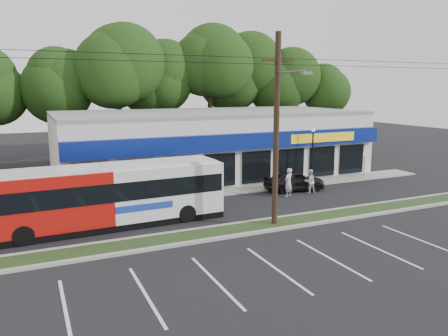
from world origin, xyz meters
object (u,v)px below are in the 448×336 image
lamp_post (313,149)px  sign_post (365,159)px  pedestrian_b (310,181)px  car_dark (294,180)px  pedestrian_a (288,182)px  metrobus (109,194)px  utility_pole (274,124)px

lamp_post → sign_post: 5.13m
lamp_post → pedestrian_b: size_ratio=2.53×
car_dark → pedestrian_b: bearing=-144.2°
sign_post → car_dark: sign_post is taller
car_dark → pedestrian_a: 1.90m
pedestrian_a → car_dark: bearing=-160.3°
lamp_post → metrobus: (-15.98, -4.30, -0.93)m
sign_post → pedestrian_a: (-8.91, -2.57, -0.58)m
utility_pole → car_dark: bearing=48.7°
lamp_post → sign_post: lamp_post is taller
metrobus → pedestrian_a: bearing=5.0°
utility_pole → metrobus: utility_pole is taller
utility_pole → lamp_post: bearing=43.9°
utility_pole → car_dark: size_ratio=11.59×
metrobus → car_dark: bearing=9.8°
sign_post → lamp_post: bearing=177.4°
metrobus → car_dark: 13.75m
sign_post → pedestrian_a: 9.29m
sign_post → metrobus: bearing=-169.0°
utility_pole → pedestrian_a: size_ratio=25.67×
sign_post → car_dark: 7.71m
pedestrian_a → sign_post: bearing=171.5°
sign_post → metrobus: metrobus is taller
car_dark → sign_post: bearing=-72.2°
pedestrian_a → metrobus: bearing=-17.5°
utility_pole → pedestrian_a: utility_pole is taller
lamp_post → car_dark: 3.53m
sign_post → pedestrian_b: bearing=-161.6°
car_dark → utility_pole: bearing=147.1°
utility_pole → sign_post: size_ratio=22.47×
sign_post → metrobus: 21.38m
pedestrian_a → pedestrian_b: bearing=162.6°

